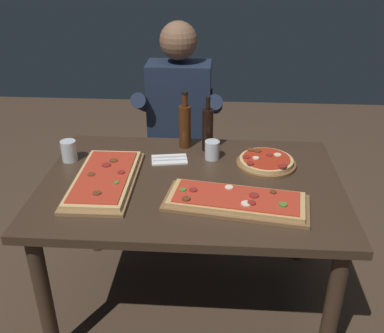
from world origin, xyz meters
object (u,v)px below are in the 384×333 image
Objects in this scene: tumbler_far_side at (212,151)px; seated_diner at (179,121)px; diner_chair at (181,150)px; tumbler_near_camera at (69,151)px; oil_bottle_amber at (208,129)px; pizza_rectangular_front at (236,201)px; pizza_round_far at (266,162)px; wine_bottle_dark at (185,125)px; pizza_rectangular_left at (104,179)px; dining_table at (191,198)px.

seated_diner reaches higher than tumbler_far_side.
tumbler_near_camera is at bearing -126.42° from diner_chair.
oil_bottle_amber is at bearing 105.26° from tumbler_far_side.
diner_chair reaches higher than pizza_rectangular_front.
tumbler_far_side is at bearing 167.66° from pizza_round_far.
wine_bottle_dark is at bearing 114.86° from pizza_rectangular_front.
diner_chair is (0.27, 0.90, -0.27)m from pizza_rectangular_left.
oil_bottle_amber is at bearing -69.81° from diner_chair.
pizza_rectangular_left is (-0.40, -0.04, 0.11)m from dining_table.
seated_diner reaches higher than pizza_rectangular_left.
wine_bottle_dark is 0.23× the size of seated_diner.
tumbler_near_camera is 0.12× the size of diner_chair.
pizza_round_far is 0.34× the size of diner_chair.
pizza_rectangular_left is 0.98m from diner_chair.
oil_bottle_amber reaches higher than diner_chair.
wine_bottle_dark reaches higher than pizza_round_far.
seated_diner is at bearing -90.00° from diner_chair.
wine_bottle_dark is 0.35× the size of diner_chair.
tumbler_far_side is 0.11× the size of diner_chair.
wine_bottle_dark reaches higher than tumbler_far_side.
diner_chair reaches higher than pizza_rectangular_left.
pizza_round_far is 0.28m from tumbler_far_side.
pizza_rectangular_front is at bearing -23.54° from tumbler_near_camera.
tumbler_far_side is 0.72m from diner_chair.
seated_diner reaches higher than dining_table.
tumbler_far_side is (0.09, 0.24, 0.14)m from dining_table.
wine_bottle_dark is (0.34, 0.42, 0.11)m from pizza_rectangular_left.
pizza_rectangular_front is 2.16× the size of oil_bottle_amber.
pizza_rectangular_left is 1.92× the size of oil_bottle_amber.
pizza_round_far is at bearing -28.24° from oil_bottle_amber.
diner_chair is at bearing 109.40° from tumbler_far_side.
wine_bottle_dark is (-0.42, 0.19, 0.11)m from pizza_round_far.
wine_bottle_dark reaches higher than pizza_rectangular_front.
diner_chair is at bearing 90.00° from seated_diner.
tumbler_near_camera is 0.90m from diner_chair.
seated_diner reaches higher than oil_bottle_amber.
pizza_round_far is 0.35m from oil_bottle_amber.
dining_table is 1.05× the size of seated_diner.
pizza_round_far is 0.88m from diner_chair.
tumbler_near_camera is (-0.23, 0.21, 0.03)m from pizza_rectangular_left.
wine_bottle_dark is at bearing 19.66° from tumbler_near_camera.
oil_bottle_amber is (0.06, 0.34, 0.22)m from dining_table.
pizza_rectangular_left is at bearing -140.33° from oil_bottle_amber.
tumbler_near_camera reaches higher than pizza_rectangular_left.
wine_bottle_dark is at bearing 164.40° from oil_bottle_amber.
pizza_round_far is (0.76, 0.22, 0.00)m from pizza_rectangular_left.
tumbler_far_side is at bearing 5.50° from tumbler_near_camera.
seated_diner reaches higher than pizza_round_far.
tumbler_far_side is at bearing -74.74° from oil_bottle_amber.
pizza_rectangular_front is 0.41m from pizza_round_far.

